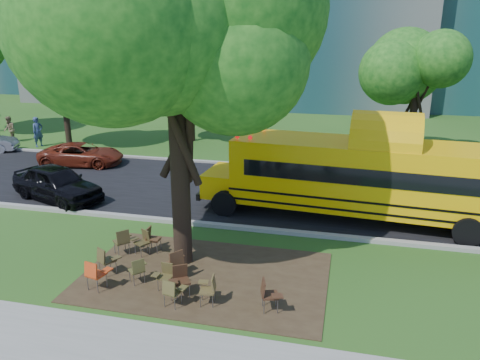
% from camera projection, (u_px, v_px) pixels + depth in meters
% --- Properties ---
extents(ground, '(160.00, 160.00, 0.00)m').
position_uv_depth(ground, '(178.00, 264.00, 14.22)').
color(ground, '#234D18').
rests_on(ground, ground).
extents(dirt_patch, '(7.00, 4.50, 0.03)m').
position_uv_depth(dirt_patch, '(205.00, 276.00, 13.53)').
color(dirt_patch, '#382819').
rests_on(dirt_patch, ground).
extents(asphalt_road, '(80.00, 8.00, 0.04)m').
position_uv_depth(asphalt_road, '(234.00, 191.00, 20.70)').
color(asphalt_road, black).
rests_on(asphalt_road, ground).
extents(kerb_near, '(80.00, 0.25, 0.14)m').
position_uv_depth(kerb_near, '(207.00, 224.00, 16.98)').
color(kerb_near, gray).
rests_on(kerb_near, ground).
extents(kerb_far, '(80.00, 0.25, 0.14)m').
position_uv_depth(kerb_far, '(253.00, 165.00, 24.48)').
color(kerb_far, gray).
rests_on(kerb_far, ground).
extents(bg_tree_0, '(5.20, 5.20, 7.18)m').
position_uv_depth(bg_tree_0, '(61.00, 70.00, 27.50)').
color(bg_tree_0, black).
rests_on(bg_tree_0, ground).
extents(bg_tree_2, '(4.80, 4.80, 6.62)m').
position_uv_depth(bg_tree_2, '(191.00, 74.00, 28.85)').
color(bg_tree_2, black).
rests_on(bg_tree_2, ground).
extents(bg_tree_3, '(5.60, 5.60, 7.84)m').
position_uv_depth(bg_tree_3, '(419.00, 66.00, 23.89)').
color(bg_tree_3, black).
rests_on(bg_tree_3, ground).
extents(main_tree, '(7.20, 7.20, 9.55)m').
position_uv_depth(main_tree, '(176.00, 64.00, 12.59)').
color(main_tree, black).
rests_on(main_tree, ground).
extents(school_bus, '(12.29, 3.62, 2.96)m').
position_uv_depth(school_bus, '(378.00, 177.00, 16.94)').
color(school_bus, '#F6B807').
rests_on(school_bus, ground).
extents(chair_0, '(0.67, 0.53, 0.90)m').
position_uv_depth(chair_0, '(95.00, 273.00, 12.62)').
color(chair_0, '#C93F15').
rests_on(chair_0, ground).
extents(chair_1, '(0.73, 0.58, 0.87)m').
position_uv_depth(chair_1, '(106.00, 259.00, 13.43)').
color(chair_1, '#4B3F20').
rests_on(chair_1, ground).
extents(chair_2, '(0.54, 0.68, 0.79)m').
position_uv_depth(chair_2, '(138.00, 268.00, 12.99)').
color(chair_2, brown).
rests_on(chair_2, ground).
extents(chair_3, '(0.53, 0.45, 0.77)m').
position_uv_depth(chair_3, '(165.00, 274.00, 12.72)').
color(chair_3, '#4B4120').
rests_on(chair_3, ground).
extents(chair_4, '(0.59, 0.47, 0.80)m').
position_uv_depth(chair_4, '(172.00, 290.00, 11.87)').
color(chair_4, brown).
rests_on(chair_4, ground).
extents(chair_5, '(0.58, 0.72, 0.87)m').
position_uv_depth(chair_5, '(180.00, 278.00, 12.39)').
color(chair_5, '#3D2515').
rests_on(chair_5, ground).
extents(chair_6, '(0.55, 0.55, 0.82)m').
position_uv_depth(chair_6, '(209.00, 287.00, 11.99)').
color(chair_6, brown).
rests_on(chair_6, ground).
extents(chair_7, '(0.65, 0.60, 0.88)m').
position_uv_depth(chair_7, '(268.00, 293.00, 11.68)').
color(chair_7, '#402516').
rests_on(chair_7, ground).
extents(chair_8, '(0.60, 0.76, 0.89)m').
position_uv_depth(chair_8, '(123.00, 239.00, 14.65)').
color(chair_8, '#4A4020').
rests_on(chair_8, ground).
extents(chair_9, '(0.69, 0.55, 0.83)m').
position_uv_depth(chair_9, '(143.00, 240.00, 14.71)').
color(chair_9, '#41381C').
rests_on(chair_9, ground).
extents(chair_10, '(0.49, 0.54, 0.83)m').
position_uv_depth(chair_10, '(152.00, 237.00, 14.88)').
color(chair_10, '#4A2E1A').
rests_on(chair_10, ground).
extents(chair_11, '(0.64, 0.81, 0.94)m').
position_uv_depth(chair_11, '(175.00, 261.00, 13.17)').
color(chair_11, '#4C2F1B').
rests_on(chair_11, ground).
extents(black_car, '(4.68, 3.15, 1.48)m').
position_uv_depth(black_car, '(57.00, 183.00, 19.41)').
color(black_car, black).
rests_on(black_car, ground).
extents(bg_car_red, '(4.52, 2.61, 1.18)m').
position_uv_depth(bg_car_red, '(82.00, 154.00, 24.49)').
color(bg_car_red, '#621E10').
rests_on(bg_car_red, ground).
extents(pedestrian_a, '(0.65, 0.78, 1.82)m').
position_uv_depth(pedestrian_a, '(38.00, 132.00, 28.40)').
color(pedestrian_a, navy).
rests_on(pedestrian_a, ground).
extents(pedestrian_b, '(1.01, 1.02, 1.66)m').
position_uv_depth(pedestrian_b, '(9.00, 129.00, 29.51)').
color(pedestrian_b, '#816C4D').
rests_on(pedestrian_b, ground).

